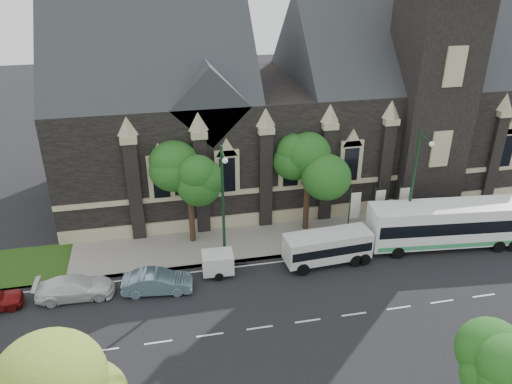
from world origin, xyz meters
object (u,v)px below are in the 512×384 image
object	(u,v)px
banner_flag_left	(353,208)
banner_flag_center	(377,206)
banner_flag_right	(401,203)
tree_walk_left	(191,173)
shuttle_bus	(328,246)
car_far_white	(75,288)
tree_walk_right	(310,162)
street_lamp_near	(414,182)
tour_coach	(449,224)
street_lamp_mid	(223,200)
sedan	(157,282)
box_trailer	(218,262)

from	to	relation	value
banner_flag_left	banner_flag_center	distance (m)	2.00
banner_flag_right	tree_walk_left	bearing A→B (deg)	173.96
banner_flag_center	tree_walk_left	bearing A→B (deg)	173.11
shuttle_bus	car_far_white	size ratio (longest dim) A/B	1.28
tree_walk_right	banner_flag_left	bearing A→B (deg)	-29.10
tree_walk_right	car_far_white	distance (m)	18.80
street_lamp_near	banner_flag_right	size ratio (longest dim) A/B	2.25
tour_coach	banner_flag_right	bearing A→B (deg)	135.32
street_lamp_near	banner_flag_left	bearing A→B (deg)	152.82
banner_flag_right	shuttle_bus	bearing A→B (deg)	-155.25
street_lamp_mid	tour_coach	distance (m)	17.07
tree_walk_right	shuttle_bus	xyz separation A→B (m)	(-0.03, -4.99, -4.42)
tree_walk_left	banner_flag_left	distance (m)	12.66
shuttle_bus	tree_walk_left	bearing A→B (deg)	147.32
street_lamp_mid	banner_flag_right	size ratio (longest dim) A/B	2.25
tree_walk_right	banner_flag_left	size ratio (longest dim) A/B	1.95
tree_walk_right	tree_walk_left	bearing A→B (deg)	-179.94
tree_walk_right	street_lamp_mid	world-z (taller)	street_lamp_mid
banner_flag_center	sedan	distance (m)	17.70
street_lamp_mid	box_trailer	xyz separation A→B (m)	(-0.68, -1.12, -4.18)
tree_walk_right	tour_coach	xyz separation A→B (m)	(9.52, -4.65, -3.92)
tree_walk_right	street_lamp_near	distance (m)	7.72
tree_walk_right	box_trailer	size ratio (longest dim) A/B	2.50
sedan	car_far_white	distance (m)	5.26
street_lamp_mid	banner_flag_center	bearing A→B (deg)	8.82
tree_walk_right	tree_walk_left	xyz separation A→B (m)	(-9.01, -0.01, -0.08)
tour_coach	car_far_white	xyz separation A→B (m)	(-26.81, -0.71, -1.19)
street_lamp_near	sedan	xyz separation A→B (m)	(-18.84, -2.27, -4.36)
street_lamp_mid	sedan	size ratio (longest dim) A/B	1.98
tree_walk_left	box_trailer	distance (m)	6.83
banner_flag_center	banner_flag_right	world-z (taller)	same
banner_flag_right	tour_coach	bearing A→B (deg)	-50.18
tree_walk_left	banner_flag_left	bearing A→B (deg)	-8.02
banner_flag_left	tour_coach	size ratio (longest dim) A/B	0.33
tour_coach	sedan	world-z (taller)	tour_coach
car_far_white	box_trailer	bearing A→B (deg)	-85.31
tree_walk_left	sedan	size ratio (longest dim) A/B	1.68
banner_flag_left	box_trailer	world-z (taller)	banner_flag_left
banner_flag_left	box_trailer	bearing A→B (deg)	-164.58
street_lamp_near	sedan	bearing A→B (deg)	-173.13
box_trailer	car_far_white	world-z (taller)	box_trailer
shuttle_bus	box_trailer	size ratio (longest dim) A/B	2.02
street_lamp_near	shuttle_bus	size ratio (longest dim) A/B	1.43
street_lamp_near	street_lamp_mid	bearing A→B (deg)	180.00
banner_flag_left	street_lamp_mid	bearing A→B (deg)	-169.50
banner_flag_center	sedan	bearing A→B (deg)	-166.30
banner_flag_center	tour_coach	size ratio (longest dim) A/B	0.33
tree_walk_left	sedan	xyz separation A→B (m)	(-3.04, -5.88, -4.99)
tour_coach	car_far_white	bearing A→B (deg)	-172.99
street_lamp_near	tour_coach	xyz separation A→B (m)	(2.74, -1.03, -3.21)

